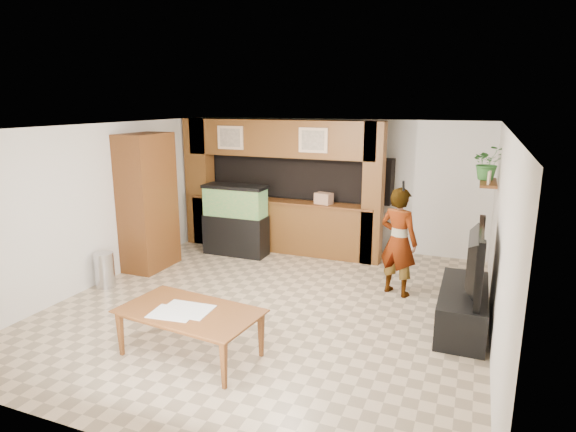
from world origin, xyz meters
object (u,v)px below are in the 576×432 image
at_px(pantry_cabinet, 148,202).
at_px(aquarium, 236,221).
at_px(dining_table, 189,334).
at_px(person, 398,242).
at_px(television, 467,258).

height_order(pantry_cabinet, aquarium, pantry_cabinet).
relative_size(pantry_cabinet, aquarium, 1.75).
distance_m(aquarium, dining_table, 3.95).
height_order(aquarium, person, person).
height_order(aquarium, television, television).
bearing_deg(aquarium, pantry_cabinet, -131.02).
relative_size(television, dining_table, 0.90).
relative_size(pantry_cabinet, television, 1.62).
distance_m(pantry_cabinet, television, 5.38).
xyz_separation_m(pantry_cabinet, aquarium, (1.08, 1.24, -0.53)).
xyz_separation_m(pantry_cabinet, television, (5.35, -0.47, -0.24)).
bearing_deg(dining_table, person, 61.85).
bearing_deg(dining_table, television, 40.24).
bearing_deg(person, dining_table, 77.74).
height_order(person, dining_table, person).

